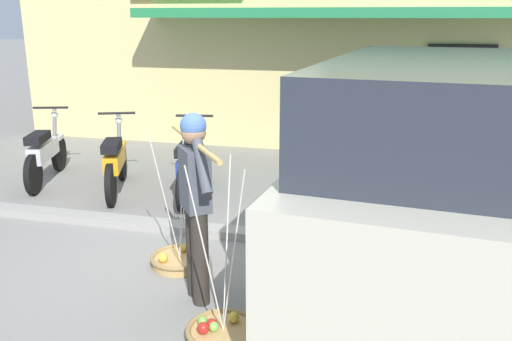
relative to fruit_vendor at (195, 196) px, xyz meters
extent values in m
plane|color=gray|center=(-0.41, 0.71, -0.98)|extent=(90.00, 90.00, 0.00)
cube|color=gray|center=(-0.41, 1.41, -0.93)|extent=(20.00, 0.24, 0.10)
cylinder|color=#2D2823|center=(0.05, -0.07, -0.55)|extent=(0.15, 0.15, 0.86)
cylinder|color=#2D2823|center=(-0.05, 0.07, -0.55)|extent=(0.15, 0.15, 0.86)
cube|color=#474C56|center=(0.00, 0.00, 0.15)|extent=(0.36, 0.39, 0.54)
sphere|color=tan|center=(0.00, 0.00, 0.56)|extent=(0.21, 0.21, 0.21)
sphere|color=#4C70B2|center=(0.00, 0.00, 0.61)|extent=(0.22, 0.22, 0.22)
cylinder|color=#474C56|center=(0.14, -0.19, 0.32)|extent=(0.27, 0.33, 0.43)
cylinder|color=#474C56|center=(-0.14, 0.19, 0.32)|extent=(0.27, 0.33, 0.43)
cylinder|color=tan|center=(0.00, 0.00, 0.47)|extent=(0.87, 1.17, 0.04)
cylinder|color=tan|center=(0.42, -0.57, -0.93)|extent=(0.55, 0.55, 0.09)
torus|color=olive|center=(0.42, -0.57, -0.88)|extent=(0.60, 0.60, 0.05)
sphere|color=red|center=(0.28, -0.66, -0.84)|extent=(0.09, 0.09, 0.09)
sphere|color=#72B143|center=(0.24, -0.55, -0.84)|extent=(0.08, 0.08, 0.08)
sphere|color=#79BC47|center=(0.35, -0.60, -0.85)|extent=(0.08, 0.08, 0.08)
sphere|color=red|center=(0.33, -0.58, -0.84)|extent=(0.09, 0.09, 0.09)
sphere|color=gold|center=(0.47, -0.44, -0.84)|extent=(0.09, 0.09, 0.09)
cylinder|color=silver|center=(0.42, -0.44, -0.21)|extent=(0.01, 0.27, 1.36)
cylinder|color=silver|center=(0.31, -0.63, -0.21)|extent=(0.23, 0.14, 1.36)
cylinder|color=silver|center=(0.53, -0.63, -0.21)|extent=(0.23, 0.14, 1.36)
cylinder|color=tan|center=(-0.42, 0.57, -0.93)|extent=(0.55, 0.55, 0.09)
torus|color=olive|center=(-0.42, 0.57, -0.88)|extent=(0.60, 0.60, 0.05)
sphere|color=gold|center=(-0.53, 0.42, -0.84)|extent=(0.10, 0.10, 0.10)
sphere|color=gold|center=(-0.43, 0.71, -0.85)|extent=(0.08, 0.08, 0.08)
sphere|color=red|center=(-0.36, 0.74, -0.84)|extent=(0.10, 0.10, 0.10)
cylinder|color=silver|center=(-0.42, 0.70, -0.21)|extent=(0.01, 0.27, 1.36)
cylinder|color=silver|center=(-0.53, 0.51, -0.21)|extent=(0.23, 0.14, 1.36)
cylinder|color=silver|center=(-0.31, 0.51, -0.21)|extent=(0.23, 0.14, 1.36)
cylinder|color=black|center=(-3.67, 3.36, -0.69)|extent=(0.25, 0.58, 0.58)
cylinder|color=black|center=(-3.29, 2.18, -0.69)|extent=(0.25, 0.58, 0.58)
cube|color=silver|center=(-3.67, 3.36, -0.42)|extent=(0.22, 0.31, 0.06)
cube|color=silver|center=(-3.45, 2.68, -0.47)|extent=(0.47, 0.92, 0.24)
cube|color=black|center=(-3.39, 2.51, -0.23)|extent=(0.38, 0.60, 0.12)
cylinder|color=slate|center=(-3.64, 3.27, -0.30)|extent=(0.15, 0.30, 0.76)
cylinder|color=black|center=(-3.62, 3.19, 0.09)|extent=(0.53, 0.20, 0.04)
sphere|color=silver|center=(-3.66, 3.35, -0.05)|extent=(0.11, 0.11, 0.11)
cylinder|color=black|center=(-2.44, 3.17, -0.69)|extent=(0.29, 0.57, 0.58)
cylinder|color=black|center=(-1.98, 2.02, -0.69)|extent=(0.29, 0.57, 0.58)
cube|color=orange|center=(-2.44, 3.17, -0.42)|extent=(0.23, 0.31, 0.06)
cube|color=orange|center=(-2.17, 2.50, -0.47)|extent=(0.51, 0.91, 0.24)
cube|color=black|center=(-2.11, 2.34, -0.23)|extent=(0.41, 0.60, 0.12)
cylinder|color=slate|center=(-2.40, 3.08, -0.30)|extent=(0.16, 0.30, 0.76)
cylinder|color=black|center=(-2.37, 3.01, 0.09)|extent=(0.52, 0.23, 0.04)
sphere|color=silver|center=(-2.43, 3.16, -0.05)|extent=(0.11, 0.11, 0.11)
cylinder|color=black|center=(-1.22, 3.28, -0.69)|extent=(0.19, 0.58, 0.58)
cylinder|color=black|center=(-0.97, 2.06, -0.69)|extent=(0.19, 0.58, 0.58)
cube|color=navy|center=(-1.22, 3.28, -0.42)|extent=(0.19, 0.30, 0.06)
cube|color=navy|center=(-1.08, 2.57, -0.47)|extent=(0.37, 0.92, 0.24)
cube|color=black|center=(-1.04, 2.39, -0.23)|extent=(0.33, 0.59, 0.12)
cylinder|color=slate|center=(-1.20, 3.18, -0.30)|extent=(0.12, 0.30, 0.76)
cylinder|color=black|center=(-1.18, 3.10, 0.09)|extent=(0.54, 0.14, 0.04)
sphere|color=silver|center=(-1.21, 3.26, -0.05)|extent=(0.11, 0.11, 0.11)
cube|color=beige|center=(1.93, 1.09, -0.12)|extent=(2.33, 4.86, 0.96)
cube|color=#282D38|center=(1.92, 0.94, 0.74)|extent=(2.04, 3.81, 0.76)
cube|color=black|center=(2.16, 3.49, -0.30)|extent=(1.62, 0.25, 0.44)
cylinder|color=black|center=(1.12, 2.63, -0.60)|extent=(0.33, 0.78, 0.76)
cylinder|color=black|center=(3.01, 2.45, -0.60)|extent=(0.33, 0.78, 0.76)
cylinder|color=black|center=(0.85, -0.27, -0.60)|extent=(0.33, 0.78, 0.76)
cube|color=silver|center=(2.15, 3.45, -0.48)|extent=(0.44, 0.06, 0.12)
cube|color=#DBC684|center=(0.68, 8.16, 1.12)|extent=(13.00, 5.00, 4.20)
cube|color=#237F47|center=(0.68, 5.16, 1.52)|extent=(7.15, 1.00, 0.16)
cube|color=black|center=(2.63, 5.64, 0.02)|extent=(1.10, 0.06, 2.00)
cube|color=olive|center=(0.60, 2.83, -0.82)|extent=(0.44, 0.36, 0.32)
camera|label=1|loc=(1.59, -4.09, 1.49)|focal=37.77mm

